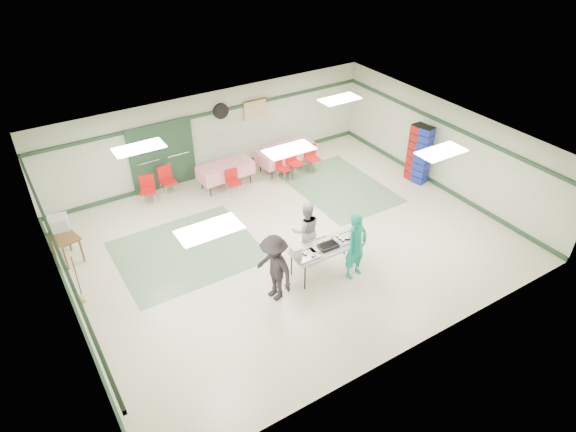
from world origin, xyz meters
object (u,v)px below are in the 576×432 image
volunteer_grey (306,230)px  dining_table_b (226,170)px  dining_table_a (286,153)px  broom (77,277)px  chair_c (312,155)px  office_printer (58,223)px  chair_d (233,180)px  volunteer_teal (356,246)px  crate_stack_red (416,152)px  volunteer_dark (274,268)px  chair_a (293,160)px  serving_table (326,248)px  crate_stack_blue_a (423,156)px  chair_loose_b (148,187)px  chair_loose_a (166,178)px  printer_table (64,239)px  chair_b (282,166)px  crate_stack_blue_b (415,162)px

volunteer_grey → dining_table_b: bearing=-71.6°
dining_table_a → broom: 7.84m
chair_c → office_printer: office_printer is taller
chair_c → chair_d: bearing=-173.8°
office_printer → volunteer_teal: bearing=-29.2°
crate_stack_red → office_printer: crate_stack_red is taller
volunteer_dark → chair_c: 6.18m
volunteer_dark → crate_stack_red: (6.59, 2.42, 0.07)m
chair_a → chair_d: 2.17m
serving_table → volunteer_dark: bearing=-174.1°
broom → crate_stack_blue_a: bearing=-3.3°
chair_a → volunteer_teal: bearing=-115.9°
volunteer_grey → chair_loose_b: bearing=-44.3°
chair_c → crate_stack_blue_a: size_ratio=0.48×
chair_a → broom: size_ratio=0.73×
dining_table_b → chair_loose_a: (-1.72, 0.49, 0.00)m
dining_table_b → chair_a: 2.20m
dining_table_b → chair_loose_a: bearing=161.2°
dining_table_b → printer_table: dining_table_b is taller
chair_b → chair_loose_b: (-4.07, 0.86, 0.08)m
volunteer_teal → chair_a: bearing=61.6°
office_printer → chair_loose_b: bearing=33.3°
serving_table → chair_loose_a: 5.83m
chair_c → chair_b: bearing=-173.1°
crate_stack_blue_b → crate_stack_red: bearing=90.0°
chair_a → chair_b: 0.45m
chair_b → crate_stack_red: bearing=-50.7°
broom → volunteer_grey: bearing=-16.7°
chair_a → chair_loose_b: (-4.51, 0.84, -0.01)m
crate_stack_blue_a → printer_table: size_ratio=2.00×
serving_table → broom: size_ratio=1.46×
chair_loose_b → crate_stack_blue_a: crate_stack_blue_a is taller
chair_c → crate_stack_red: bearing=-35.2°
volunteer_dark → volunteer_teal: bearing=71.4°
dining_table_b → crate_stack_red: crate_stack_red is taller
chair_loose_b → crate_stack_blue_a: (7.66, -3.31, 0.38)m
volunteer_dark → dining_table_a: volunteer_dark is taller
volunteer_dark → printer_table: bearing=-145.8°
dining_table_b → chair_d: bearing=-97.8°
crate_stack_blue_a → crate_stack_red: (0.00, 0.30, -0.02)m
crate_stack_blue_a → office_printer: size_ratio=4.10×
office_printer → broom: (-0.08, -1.99, -0.27)m
volunteer_teal → dining_table_a: 5.69m
volunteer_dark → chair_c: size_ratio=1.88×
chair_a → printer_table: bearing=175.1°
dining_table_b → volunteer_dark: bearing=-107.2°
crate_stack_blue_b → office_printer: 10.48m
crate_stack_blue_a → printer_table: bearing=170.0°
volunteer_dark → chair_d: (1.26, 4.58, -0.34)m
serving_table → crate_stack_red: 5.56m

